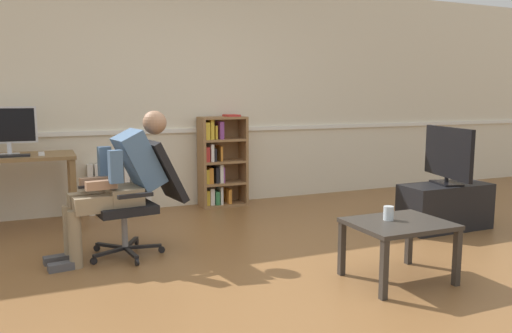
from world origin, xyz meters
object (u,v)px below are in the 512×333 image
(keyboard, at_px, (8,156))
(office_chair, at_px, (142,193))
(imac_monitor, at_px, (8,127))
(bookshelf, at_px, (219,163))
(radiator, at_px, (120,188))
(tv_stand, at_px, (445,207))
(coffee_table, at_px, (399,230))
(computer_mouse, at_px, (41,154))
(drinking_glass, at_px, (389,213))
(computer_desk, at_px, (6,167))
(person_seated, at_px, (120,180))
(tv_screen, at_px, (448,155))

(keyboard, height_order, office_chair, office_chair)
(imac_monitor, height_order, bookshelf, imac_monitor)
(keyboard, xyz_separation_m, radiator, (1.10, 0.53, -0.48))
(imac_monitor, distance_m, tv_stand, 4.42)
(keyboard, relative_size, tv_stand, 0.42)
(coffee_table, bearing_deg, office_chair, 138.78)
(keyboard, xyz_separation_m, coffee_table, (2.64, -2.45, -0.39))
(computer_mouse, height_order, office_chair, office_chair)
(imac_monitor, relative_size, radiator, 0.76)
(bookshelf, xyz_separation_m, drinking_glass, (0.33, -2.81, -0.04))
(keyboard, distance_m, computer_mouse, 0.30)
(computer_desk, relative_size, person_seated, 1.05)
(computer_mouse, bearing_deg, coffee_table, -46.59)
(bookshelf, distance_m, coffee_table, 2.91)
(coffee_table, bearing_deg, keyboard, 137.05)
(keyboard, bearing_deg, computer_desk, 101.24)
(computer_mouse, bearing_deg, tv_stand, -22.42)
(bookshelf, height_order, drinking_glass, bookshelf)
(imac_monitor, relative_size, person_seated, 0.44)
(imac_monitor, xyz_separation_m, coffee_table, (2.63, -2.67, -0.65))
(imac_monitor, bearing_deg, coffee_table, -45.45)
(tv_stand, bearing_deg, bookshelf, 131.76)
(tv_stand, distance_m, tv_screen, 0.53)
(keyboard, distance_m, office_chair, 1.53)
(radiator, height_order, coffee_table, radiator)
(keyboard, relative_size, bookshelf, 0.35)
(radiator, xyz_separation_m, drinking_glass, (1.49, -2.92, 0.20))
(keyboard, xyz_separation_m, tv_stand, (3.99, -1.51, -0.54))
(computer_mouse, xyz_separation_m, bookshelf, (1.97, 0.41, -0.24))
(imac_monitor, distance_m, drinking_glass, 3.71)
(computer_mouse, height_order, drinking_glass, computer_mouse)
(keyboard, bearing_deg, tv_stand, -20.66)
(keyboard, bearing_deg, office_chair, -45.36)
(tv_stand, relative_size, tv_screen, 1.15)
(tv_stand, xyz_separation_m, tv_screen, (0.00, -0.00, 0.53))
(office_chair, height_order, drinking_glass, office_chair)
(bookshelf, bearing_deg, tv_stand, -48.24)
(imac_monitor, xyz_separation_m, bookshelf, (2.26, 0.21, -0.50))
(radiator, relative_size, coffee_table, 1.02)
(computer_desk, height_order, bookshelf, bookshelf)
(keyboard, relative_size, tv_screen, 0.49)
(person_seated, bearing_deg, computer_mouse, -160.75)
(computer_desk, relative_size, bookshelf, 1.14)
(imac_monitor, xyz_separation_m, tv_stand, (3.99, -1.72, -0.80))
(keyboard, xyz_separation_m, person_seated, (0.88, -1.10, -0.12))
(computer_mouse, relative_size, tv_screen, 0.12)
(bookshelf, relative_size, tv_screen, 1.38)
(keyboard, bearing_deg, drinking_glass, -42.63)
(tv_screen, bearing_deg, keyboard, 83.23)
(bookshelf, bearing_deg, coffee_table, -82.70)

